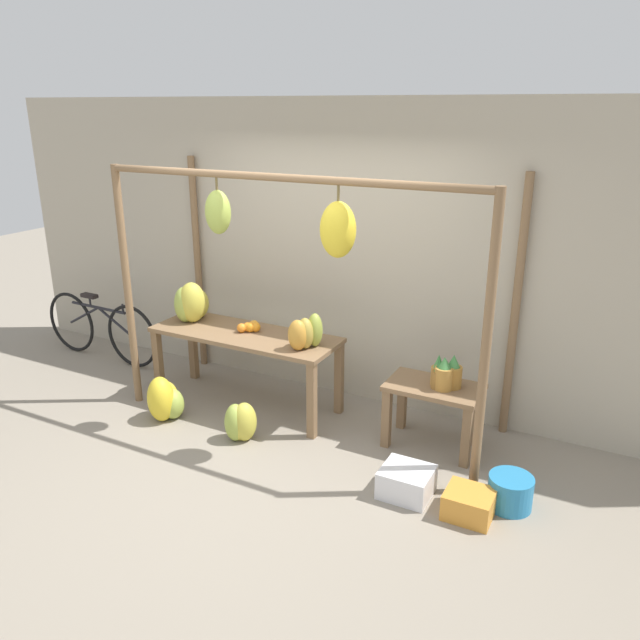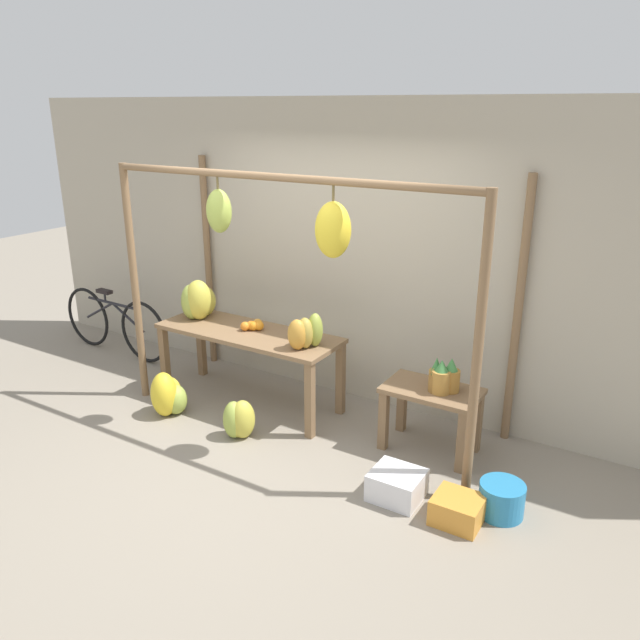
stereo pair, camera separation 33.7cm
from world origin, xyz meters
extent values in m
plane|color=gray|center=(0.00, 0.00, 0.00)|extent=(20.00, 20.00, 0.00)
cube|color=#B2A893|center=(0.00, 1.61, 1.40)|extent=(8.00, 0.08, 2.80)
cylinder|color=brown|center=(-1.64, 0.49, 1.12)|extent=(0.07, 0.07, 2.24)
cylinder|color=brown|center=(1.64, 0.49, 1.12)|extent=(0.07, 0.07, 2.24)
cylinder|color=brown|center=(-1.64, 1.52, 1.12)|extent=(0.07, 0.07, 2.24)
cylinder|color=brown|center=(1.64, 1.52, 1.12)|extent=(0.07, 0.07, 2.24)
cylinder|color=brown|center=(0.00, 0.49, 2.21)|extent=(3.28, 0.06, 0.06)
cylinder|color=brown|center=(-0.57, 0.49, 2.14)|extent=(0.02, 0.02, 0.10)
ellipsoid|color=#9EB247|center=(-0.57, 0.49, 1.91)|extent=(0.21, 0.19, 0.35)
cylinder|color=brown|center=(0.50, 0.49, 2.13)|extent=(0.02, 0.02, 0.11)
ellipsoid|color=yellow|center=(0.50, 0.49, 1.87)|extent=(0.27, 0.25, 0.41)
cube|color=brown|center=(-0.65, 0.91, 0.71)|extent=(1.79, 0.63, 0.04)
cube|color=brown|center=(-1.49, 0.64, 0.35)|extent=(0.07, 0.07, 0.69)
cube|color=brown|center=(0.20, 0.64, 0.35)|extent=(0.07, 0.07, 0.69)
cube|color=brown|center=(-1.49, 1.17, 0.35)|extent=(0.07, 0.07, 0.69)
cube|color=brown|center=(0.20, 1.17, 0.35)|extent=(0.07, 0.07, 0.69)
cube|color=brown|center=(1.15, 0.99, 0.54)|extent=(0.77, 0.47, 0.04)
cube|color=brown|center=(0.82, 0.80, 0.26)|extent=(0.07, 0.07, 0.52)
cube|color=brown|center=(1.49, 0.80, 0.26)|extent=(0.07, 0.07, 0.52)
cube|color=brown|center=(0.82, 1.17, 0.26)|extent=(0.07, 0.07, 0.52)
cube|color=brown|center=(1.49, 1.17, 0.26)|extent=(0.07, 0.07, 0.52)
ellipsoid|color=gold|center=(-1.26, 0.93, 0.93)|extent=(0.34, 0.34, 0.40)
ellipsoid|color=gold|center=(-1.29, 1.04, 0.88)|extent=(0.28, 0.30, 0.30)
ellipsoid|color=yellow|center=(-1.36, 0.93, 0.88)|extent=(0.23, 0.24, 0.30)
ellipsoid|color=#9EB247|center=(-1.33, 0.90, 0.91)|extent=(0.29, 0.28, 0.35)
sphere|color=orange|center=(-0.62, 1.02, 0.78)|extent=(0.09, 0.09, 0.09)
sphere|color=orange|center=(-0.68, 0.91, 0.77)|extent=(0.08, 0.08, 0.08)
sphere|color=orange|center=(-0.61, 0.95, 0.78)|extent=(0.09, 0.09, 0.09)
sphere|color=orange|center=(-0.57, 0.98, 0.78)|extent=(0.09, 0.09, 0.09)
sphere|color=orange|center=(-0.64, 0.95, 0.78)|extent=(0.09, 0.09, 0.09)
sphere|color=orange|center=(-0.67, 0.90, 0.78)|extent=(0.09, 0.09, 0.09)
cylinder|color=#A3702D|center=(1.29, 1.02, 0.65)|extent=(0.15, 0.15, 0.18)
cone|color=#428442|center=(1.29, 1.02, 0.79)|extent=(0.10, 0.10, 0.10)
cylinder|color=#B27F38|center=(1.17, 1.01, 0.64)|extent=(0.12, 0.12, 0.16)
cone|color=#428442|center=(1.17, 1.01, 0.77)|extent=(0.08, 0.08, 0.11)
cylinder|color=olive|center=(1.19, 0.95, 0.63)|extent=(0.12, 0.12, 0.15)
cone|color=#337538|center=(1.19, 0.95, 0.75)|extent=(0.09, 0.09, 0.10)
cylinder|color=#B27F38|center=(1.23, 0.95, 0.65)|extent=(0.15, 0.15, 0.19)
cone|color=#428442|center=(1.23, 0.95, 0.79)|extent=(0.10, 0.10, 0.09)
ellipsoid|color=#9EB247|center=(-1.10, 0.36, 0.14)|extent=(0.31, 0.30, 0.29)
ellipsoid|color=gold|center=(-1.17, 0.37, 0.17)|extent=(0.29, 0.29, 0.34)
ellipsoid|color=gold|center=(-1.20, 0.36, 0.18)|extent=(0.28, 0.28, 0.36)
ellipsoid|color=yellow|center=(-1.16, 0.28, 0.21)|extent=(0.36, 0.36, 0.43)
ellipsoid|color=gold|center=(-0.29, 0.33, 0.17)|extent=(0.27, 0.28, 0.35)
ellipsoid|color=gold|center=(-0.33, 0.33, 0.15)|extent=(0.26, 0.28, 0.31)
ellipsoid|color=#9EB247|center=(-0.36, 0.30, 0.17)|extent=(0.25, 0.26, 0.34)
cube|color=silver|center=(1.21, 0.23, 0.11)|extent=(0.37, 0.33, 0.21)
cylinder|color=teal|center=(1.92, 0.43, 0.12)|extent=(0.32, 0.32, 0.24)
torus|color=black|center=(-3.21, 1.13, 0.35)|extent=(0.71, 0.06, 0.71)
torus|color=black|center=(-2.26, 1.10, 0.35)|extent=(0.71, 0.06, 0.71)
cylinder|color=black|center=(-2.74, 1.11, 0.60)|extent=(0.81, 0.05, 0.03)
cylinder|color=black|center=(-2.97, 1.12, 0.48)|extent=(0.49, 0.04, 0.28)
cylinder|color=black|center=(-2.50, 1.11, 0.48)|extent=(0.49, 0.04, 0.28)
cylinder|color=black|center=(-2.85, 1.12, 0.65)|extent=(0.02, 0.02, 0.10)
cube|color=black|center=(-2.85, 1.12, 0.72)|extent=(0.20, 0.09, 0.04)
cylinder|color=black|center=(-2.35, 1.10, 0.65)|extent=(0.02, 0.02, 0.10)
ellipsoid|color=gold|center=(0.00, 0.76, 0.87)|extent=(0.18, 0.16, 0.27)
ellipsoid|color=#93A33D|center=(0.00, 0.87, 0.85)|extent=(0.13, 0.15, 0.23)
ellipsoid|color=#93A33D|center=(0.09, 0.91, 0.88)|extent=(0.20, 0.21, 0.30)
ellipsoid|color=#B2993D|center=(0.04, 0.82, 0.87)|extent=(0.21, 0.20, 0.28)
cube|color=orange|center=(1.69, 0.19, 0.09)|extent=(0.33, 0.30, 0.19)
camera|label=1|loc=(2.47, -3.55, 2.73)|focal=35.00mm
camera|label=2|loc=(2.76, -3.39, 2.73)|focal=35.00mm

